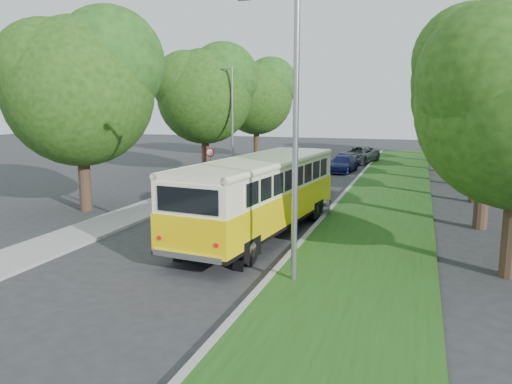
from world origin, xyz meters
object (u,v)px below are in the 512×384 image
(car_white, at_px, (305,180))
(car_grey, at_px, (358,155))
(vintage_bus, at_px, (260,197))
(car_silver, at_px, (313,195))
(car_blue, at_px, (343,164))
(lamppost_far, at_px, (231,118))
(lamppost_near, at_px, (292,128))

(car_white, xyz_separation_m, car_grey, (1.13, 15.37, -0.00))
(vintage_bus, distance_m, car_silver, 5.72)
(car_blue, bearing_deg, lamppost_far, -134.94)
(vintage_bus, distance_m, car_grey, 25.54)
(lamppost_near, distance_m, lamppost_far, 20.53)
(car_silver, distance_m, car_blue, 14.05)
(car_white, bearing_deg, car_blue, 90.01)
(lamppost_far, height_order, vintage_bus, lamppost_far)
(lamppost_far, distance_m, vintage_bus, 15.60)
(lamppost_far, xyz_separation_m, car_grey, (7.15, 11.59, -3.38))
(lamppost_near, bearing_deg, car_blue, 95.13)
(lamppost_far, distance_m, car_white, 7.87)
(lamppost_far, height_order, car_silver, lamppost_far)
(vintage_bus, height_order, car_white, vintage_bus)
(car_grey, bearing_deg, car_silver, -76.00)
(car_silver, xyz_separation_m, car_grey, (-0.26, 19.93, 0.04))
(car_white, bearing_deg, car_grey, 90.13)
(lamppost_far, height_order, car_grey, lamppost_far)
(vintage_bus, bearing_deg, lamppost_near, -56.05)
(lamppost_near, bearing_deg, car_silver, 98.39)
(lamppost_far, height_order, car_blue, lamppost_far)
(car_white, bearing_deg, car_silver, -68.77)
(car_silver, height_order, car_grey, car_grey)
(lamppost_near, height_order, car_white, lamppost_near)
(lamppost_near, height_order, car_grey, lamppost_near)
(lamppost_near, xyz_separation_m, car_blue, (-2.17, 24.19, -3.76))
(lamppost_near, relative_size, car_white, 1.79)
(vintage_bus, relative_size, car_white, 2.30)
(car_blue, bearing_deg, vintage_bus, -85.72)
(lamppost_far, distance_m, car_silver, 11.67)
(lamppost_far, bearing_deg, lamppost_near, -64.29)
(lamppost_far, xyz_separation_m, vintage_bus, (6.53, -13.93, -2.59))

